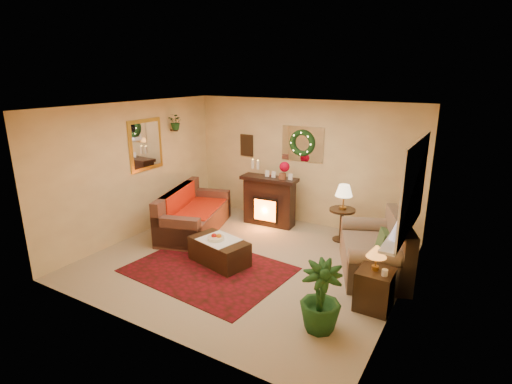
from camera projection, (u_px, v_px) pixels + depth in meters
The scene contains 31 objects.
floor at pixel (246, 261), 6.85m from camera, with size 5.00×5.00×0.00m, color beige.
ceiling at pixel (244, 107), 6.11m from camera, with size 5.00×5.00×0.00m, color white.
wall_back at pixel (302, 163), 8.33m from camera, with size 5.00×5.00×0.00m, color #EFD88C.
wall_front at pixel (142, 235), 4.62m from camera, with size 5.00×5.00×0.00m, color #EFD88C.
wall_left at pixel (135, 170), 7.70m from camera, with size 4.50×4.50×0.00m, color #EFD88C.
wall_right at pixel (405, 215), 5.26m from camera, with size 4.50×4.50×0.00m, color #EFD88C.
area_rug at pixel (209, 270), 6.54m from camera, with size 2.46×1.85×0.01m, color #480F05.
sofa at pixel (195, 211), 8.04m from camera, with size 0.89×2.03×0.87m, color #3F2619.
red_throw at pixel (197, 208), 8.16m from camera, with size 0.85×1.38×0.02m, color red.
fireplace at pixel (269, 199), 8.38m from camera, with size 1.06×0.34×0.97m, color black.
poinsettia at pixel (285, 167), 7.97m from camera, with size 0.21×0.21×0.21m, color #B4001E.
mantel_candle_a at pixel (253, 164), 8.39m from camera, with size 0.06×0.06×0.18m, color white.
mantel_candle_b at pixel (258, 165), 8.31m from camera, with size 0.06×0.06×0.18m, color white.
mantel_mirror at pixel (302, 144), 8.20m from camera, with size 0.92×0.02×0.72m, color white.
wreath at pixel (302, 143), 8.16m from camera, with size 0.55×0.55×0.11m, color #194719.
wall_art at pixel (247, 145), 8.90m from camera, with size 0.32×0.03×0.48m, color #381E11.
gold_mirror at pixel (146, 145), 7.81m from camera, with size 0.03×0.84×1.00m, color gold.
hanging_plant at pixel (176, 130), 8.29m from camera, with size 0.33×0.28×0.36m, color #194719.
loveseat at pixel (374, 247), 6.39m from camera, with size 0.93×1.60×0.93m, color tan.
window_frame at pixel (414, 187), 5.65m from camera, with size 0.03×1.86×1.36m, color white.
window_glass at pixel (413, 187), 5.66m from camera, with size 0.02×1.70×1.22m, color black.
window_sill at pixel (401, 230), 5.90m from camera, with size 0.22×1.86×0.04m, color white.
mini_tree at pixel (397, 229), 5.48m from camera, with size 0.19×0.19×0.29m, color silver.
sill_plant at pixel (410, 203), 6.44m from camera, with size 0.29×0.23×0.53m, color #19411E.
side_table_round at pixel (341, 224), 7.62m from camera, with size 0.49×0.49×0.64m, color black.
lamp_cream at pixel (344, 197), 7.45m from camera, with size 0.32×0.32×0.49m, color beige.
end_table_square at pixel (374, 290), 5.41m from camera, with size 0.46×0.46×0.57m, color #41281A.
lamp_tiffany at pixel (376, 258), 5.30m from camera, with size 0.27×0.27×0.40m, color orange.
coffee_table at pixel (219, 252), 6.73m from camera, with size 1.01×0.55×0.42m, color #462A1C.
fruit_bowl at pixel (216, 239), 6.65m from camera, with size 0.28×0.28×0.06m, color #F4EFC9.
floor_palm at pixel (321, 297), 4.91m from camera, with size 1.53×1.53×2.74m, color black.
Camera 1 is at (3.32, -5.27, 3.10)m, focal length 28.00 mm.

